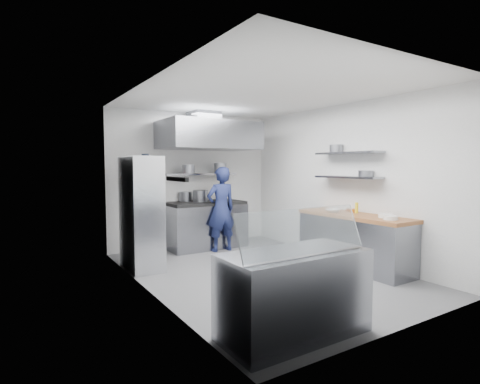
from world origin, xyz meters
TOP-DOWN VIEW (x-y plane):
  - floor at (0.00, 0.00)m, footprint 5.00×5.00m
  - ceiling at (0.00, 0.00)m, footprint 5.00×5.00m
  - wall_back at (0.00, 2.50)m, footprint 3.60×2.80m
  - wall_front at (0.00, -2.50)m, footprint 3.60×2.80m
  - wall_left at (-1.80, 0.00)m, footprint 2.80×5.00m
  - wall_right at (1.80, 0.00)m, footprint 2.80×5.00m
  - gas_range at (0.10, 2.10)m, footprint 1.60×0.80m
  - cooktop at (0.10, 2.10)m, footprint 1.57×0.78m
  - stock_pot_left at (-0.23, 2.37)m, footprint 0.26×0.26m
  - stock_pot_mid at (-0.01, 2.11)m, footprint 0.31×0.31m
  - over_range_shelf at (0.10, 2.34)m, footprint 1.60×0.30m
  - shelf_pot_a at (-0.28, 2.09)m, footprint 0.25×0.25m
  - shelf_pot_b at (0.49, 2.16)m, footprint 0.27×0.27m
  - extractor_hood at (0.10, 1.93)m, footprint 1.90×1.15m
  - hood_duct at (0.10, 2.15)m, footprint 0.55×0.55m
  - red_firebox at (-1.25, 2.44)m, footprint 0.22×0.10m
  - chef at (0.21, 1.64)m, footprint 0.62×0.41m
  - wire_rack at (-1.53, 1.20)m, footprint 0.50×0.90m
  - rack_bin_a at (-1.53, 1.02)m, footprint 0.17×0.21m
  - rack_bin_b at (-1.53, 1.41)m, footprint 0.14×0.18m
  - rack_jar at (-1.48, 1.10)m, footprint 0.12×0.12m
  - knife_strip at (-1.78, -0.90)m, footprint 0.04×0.55m
  - prep_counter_base at (1.48, -0.60)m, footprint 0.62×2.00m
  - prep_counter_top at (1.48, -0.60)m, footprint 0.65×2.04m
  - plate_stack_a at (1.57, -1.16)m, footprint 0.24×0.24m
  - plate_stack_b at (1.41, -1.34)m, footprint 0.21×0.21m
  - copper_pan at (1.63, -0.39)m, footprint 0.17×0.17m
  - squeeze_bottle at (1.61, -0.54)m, footprint 0.06×0.06m
  - mixing_bowl at (1.32, -0.27)m, footprint 0.25×0.25m
  - wall_shelf_lower at (1.64, -0.30)m, footprint 0.30×1.30m
  - wall_shelf_upper at (1.64, -0.30)m, footprint 0.30×1.30m
  - shelf_pot_c at (1.70, -0.63)m, footprint 0.24×0.24m
  - shelf_pot_d at (1.72, 0.05)m, footprint 0.24×0.24m
  - display_case at (-1.00, -2.00)m, footprint 1.50×0.70m
  - display_glass at (-1.00, -2.12)m, footprint 1.47×0.19m

SIDE VIEW (x-z plane):
  - floor at x=0.00m, z-range 0.00..0.00m
  - prep_counter_base at x=1.48m, z-range 0.00..0.84m
  - display_case at x=-1.00m, z-range 0.00..0.85m
  - gas_range at x=0.10m, z-range 0.00..0.90m
  - rack_bin_a at x=-1.53m, z-range 0.71..0.89m
  - chef at x=0.21m, z-range 0.00..1.68m
  - prep_counter_top at x=1.48m, z-range 0.84..0.90m
  - wire_rack at x=-1.53m, z-range 0.00..1.85m
  - mixing_bowl at x=1.32m, z-range 0.90..0.96m
  - cooktop at x=0.10m, z-range 0.90..0.96m
  - plate_stack_a at x=1.57m, z-range 0.90..0.96m
  - plate_stack_b at x=1.41m, z-range 0.90..0.96m
  - copper_pan at x=1.63m, z-range 0.90..0.96m
  - squeeze_bottle at x=1.61m, z-range 0.90..1.08m
  - stock_pot_left at x=-0.23m, z-range 0.96..1.16m
  - display_glass at x=-1.00m, z-range 0.86..1.28m
  - stock_pot_mid at x=-0.01m, z-range 0.96..1.20m
  - rack_bin_b at x=-1.53m, z-range 1.22..1.38m
  - wall_back at x=0.00m, z-range 1.39..1.41m
  - wall_front at x=0.00m, z-range 1.39..1.41m
  - wall_left at x=-1.80m, z-range 1.39..1.41m
  - wall_right at x=1.80m, z-range 1.39..1.41m
  - red_firebox at x=-1.25m, z-range 1.29..1.55m
  - wall_shelf_lower at x=1.64m, z-range 1.48..1.52m
  - over_range_shelf at x=0.10m, z-range 1.50..1.54m
  - knife_strip at x=-1.78m, z-range 1.53..1.57m
  - shelf_pot_c at x=1.70m, z-range 1.52..1.62m
  - shelf_pot_a at x=-0.28m, z-range 1.54..1.72m
  - shelf_pot_b at x=0.49m, z-range 1.54..1.76m
  - rack_jar at x=-1.48m, z-range 1.71..1.89m
  - wall_shelf_upper at x=1.64m, z-range 1.90..1.94m
  - shelf_pot_d at x=1.72m, z-range 1.94..2.08m
  - extractor_hood at x=0.10m, z-range 2.02..2.57m
  - hood_duct at x=0.10m, z-range 2.56..2.80m
  - ceiling at x=0.00m, z-range 2.80..2.80m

